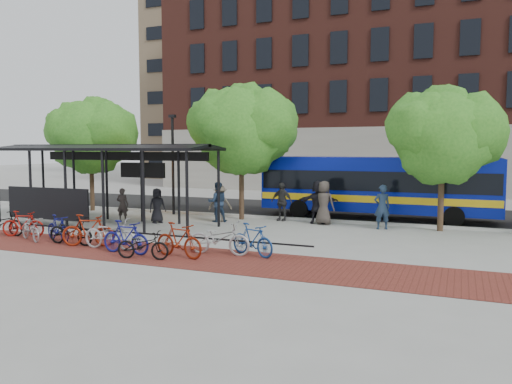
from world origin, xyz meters
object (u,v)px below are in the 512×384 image
at_px(bike_0, 2,223).
at_px(tree_c, 445,133).
at_px(pedestrian_6, 324,203).
at_px(pedestrian_5, 318,202).
at_px(bike_5, 88,230).
at_px(pedestrian_3, 220,203).
at_px(bus_shelter, 102,158).
at_px(bike_1, 23,224).
at_px(bike_11, 252,240).
at_px(pedestrian_1, 123,205).
at_px(lamp_post_left, 173,161).
at_px(bike_2, 31,229).
at_px(tree_a, 92,133).
at_px(tree_b, 244,126).
at_px(bike_7, 126,237).
at_px(bike_9, 179,240).
at_px(pedestrian_0, 157,206).
at_px(bike_3, 58,228).
at_px(pedestrian_4, 282,202).
at_px(bike_10, 219,238).
at_px(bike_8, 143,245).
at_px(bike_6, 110,234).
at_px(bike_4, 71,231).
at_px(pedestrian_2, 217,202).
at_px(bus, 377,184).
at_px(pedestrian_7, 382,207).

bearing_deg(bike_0, tree_c, -73.92).
bearing_deg(pedestrian_6, pedestrian_5, -12.52).
xyz_separation_m(bike_5, pedestrian_3, (1.56, 7.14, 0.28)).
bearing_deg(bus_shelter, bike_1, -100.65).
bearing_deg(bike_11, pedestrian_1, 82.58).
bearing_deg(lamp_post_left, bike_11, -45.15).
relative_size(bus_shelter, pedestrian_3, 6.27).
height_order(bike_1, bike_2, bike_1).
xyz_separation_m(tree_a, tree_c, (18.00, -0.00, -0.19)).
height_order(tree_b, bike_7, tree_b).
distance_m(bike_7, bike_9, 1.88).
xyz_separation_m(bike_11, pedestrian_0, (-6.79, 4.87, 0.28)).
bearing_deg(bike_3, tree_a, 52.42).
bearing_deg(bike_5, pedestrian_4, -45.32).
distance_m(tree_c, bike_10, 10.65).
height_order(bus_shelter, tree_b, tree_b).
bearing_deg(tree_b, bike_1, -127.85).
bearing_deg(bike_10, bike_7, 105.00).
distance_m(bike_10, pedestrian_0, 7.68).
distance_m(pedestrian_3, pedestrian_5, 4.53).
height_order(tree_c, bike_8, tree_c).
bearing_deg(bike_11, bike_5, 118.44).
xyz_separation_m(bike_2, pedestrian_0, (1.80, 5.58, 0.36)).
xyz_separation_m(bus_shelter, lamp_post_left, (1.13, 4.08, -0.25)).
height_order(tree_a, bike_8, tree_a).
bearing_deg(pedestrian_6, bike_8, 80.30).
bearing_deg(bike_9, pedestrian_5, -3.43).
relative_size(bike_6, pedestrian_5, 1.05).
relative_size(bike_0, pedestrian_4, 1.05).
height_order(bike_2, pedestrian_0, pedestrian_0).
bearing_deg(bike_6, tree_a, 42.08).
relative_size(tree_a, tree_b, 0.96).
bearing_deg(bike_1, bike_5, -117.58).
bearing_deg(bike_4, bike_7, -101.83).
bearing_deg(lamp_post_left, pedestrian_0, -72.43).
distance_m(tree_b, pedestrian_6, 5.29).
bearing_deg(pedestrian_4, tree_b, -167.60).
bearing_deg(lamp_post_left, bike_9, -57.33).
relative_size(tree_c, pedestrian_2, 3.20).
height_order(bike_9, pedestrian_0, pedestrian_0).
bearing_deg(pedestrian_4, pedestrian_5, -1.11).
bearing_deg(tree_a, bike_0, -74.87).
xyz_separation_m(bike_1, pedestrian_0, (2.76, 5.05, 0.29)).
xyz_separation_m(tree_a, bike_0, (2.11, -7.80, -3.74)).
relative_size(bus, bike_7, 6.11).
xyz_separation_m(bike_3, bike_9, (5.56, -0.71, 0.07)).
distance_m(bike_2, pedestrian_6, 12.07).
height_order(tree_b, pedestrian_5, tree_b).
bearing_deg(pedestrian_7, pedestrian_4, -33.08).
distance_m(bike_1, bike_2, 1.10).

